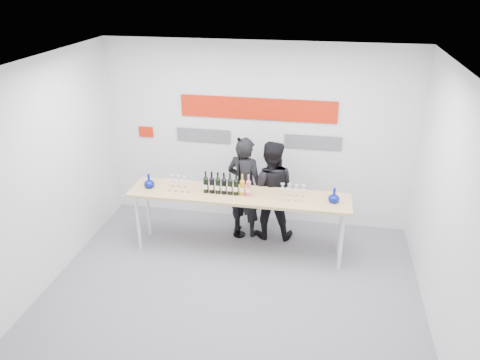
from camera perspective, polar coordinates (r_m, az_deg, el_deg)
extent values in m
plane|color=slate|center=(6.58, -0.78, -12.75)|extent=(5.00, 5.00, 0.00)
cube|color=silver|center=(7.62, 2.13, 5.47)|extent=(5.00, 0.04, 3.00)
cube|color=#BC1D08|center=(7.46, 2.15, 8.67)|extent=(2.50, 0.02, 0.35)
cube|color=#59595E|center=(7.79, -4.50, 5.44)|extent=(0.90, 0.02, 0.22)
cube|color=#59595E|center=(7.54, 8.89, 4.57)|extent=(0.90, 0.02, 0.22)
cube|color=#BC1D08|center=(8.10, -11.39, 5.77)|extent=(0.25, 0.02, 0.18)
cube|color=tan|center=(6.83, -0.15, -1.87)|extent=(3.24, 0.66, 0.04)
cylinder|color=silver|center=(7.27, -12.31, -5.05)|extent=(0.05, 0.05, 0.93)
cylinder|color=silver|center=(6.79, 12.25, -7.32)|extent=(0.05, 0.05, 0.93)
cylinder|color=silver|center=(7.62, -11.12, -3.50)|extent=(0.05, 0.05, 0.93)
cylinder|color=silver|center=(7.17, 12.20, -5.52)|extent=(0.05, 0.05, 0.93)
imported|color=black|center=(7.37, 0.59, -0.86)|extent=(0.69, 0.56, 1.65)
imported|color=black|center=(7.32, 3.68, -1.23)|extent=(0.82, 0.66, 1.62)
cylinder|color=black|center=(7.68, -0.09, -6.64)|extent=(0.20, 0.20, 0.02)
cylinder|color=black|center=(7.29, -0.10, -1.18)|extent=(0.02, 0.02, 1.64)
sphere|color=black|center=(6.94, -0.15, 5.00)|extent=(0.05, 0.05, 0.05)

